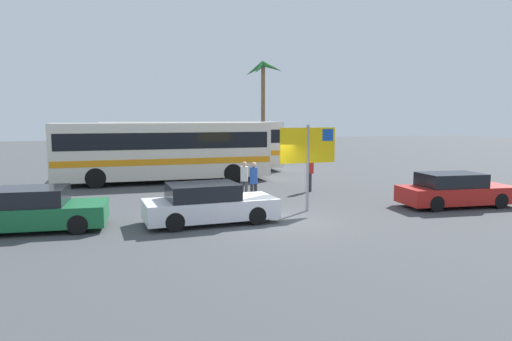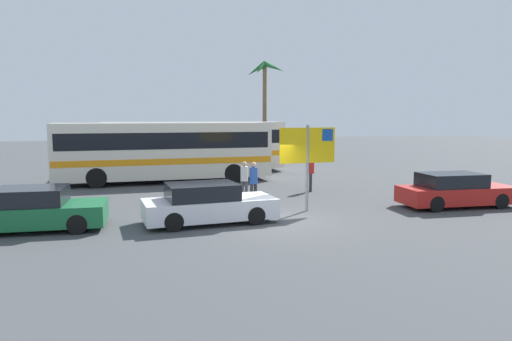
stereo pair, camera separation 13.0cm
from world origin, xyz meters
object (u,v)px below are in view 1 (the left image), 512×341
object	(u,v)px
pedestrian_by_bus	(254,179)
bus_rear_coach	(193,144)
car_red	(455,190)
pedestrian_near_sign	(310,169)
pedestrian_crossing_lot	(244,177)
ferry_sign	(309,149)
car_green	(37,210)
car_white	(208,204)
bus_front_coach	(164,149)

from	to	relation	value
pedestrian_by_bus	bus_rear_coach	bearing A→B (deg)	167.08
car_red	pedestrian_near_sign	world-z (taller)	pedestrian_near_sign
pedestrian_crossing_lot	ferry_sign	bearing A→B (deg)	56.31
bus_rear_coach	car_green	xyz separation A→B (m)	(-7.17, -13.62, -1.15)
ferry_sign	pedestrian_by_bus	xyz separation A→B (m)	(-1.55, 1.90, -1.32)
car_white	bus_rear_coach	bearing A→B (deg)	79.32
car_green	car_white	size ratio (longest dim) A/B	0.93
ferry_sign	pedestrian_by_bus	world-z (taller)	ferry_sign
bus_rear_coach	car_red	size ratio (longest dim) A/B	2.46
bus_rear_coach	car_red	bearing A→B (deg)	-61.26
car_white	pedestrian_by_bus	xyz separation A→B (m)	(2.41, 2.77, 0.37)
pedestrian_near_sign	pedestrian_crossing_lot	bearing A→B (deg)	-136.33
bus_front_coach	pedestrian_near_sign	bearing A→B (deg)	-40.17
car_green	car_red	size ratio (longest dim) A/B	0.90
bus_front_coach	ferry_sign	size ratio (longest dim) A/B	3.50
car_white	car_red	bearing A→B (deg)	-3.26
bus_front_coach	car_red	size ratio (longest dim) A/B	2.46
bus_rear_coach	ferry_sign	xyz separation A→B (m)	(2.03, -13.34, 0.54)
pedestrian_near_sign	car_white	bearing A→B (deg)	-113.01
car_red	pedestrian_crossing_lot	xyz separation A→B (m)	(-7.41, 3.99, 0.31)
bus_front_coach	bus_rear_coach	distance (m)	4.54
car_green	pedestrian_crossing_lot	size ratio (longest dim) A/B	2.54
bus_front_coach	car_green	world-z (taller)	bus_front_coach
bus_rear_coach	pedestrian_by_bus	xyz separation A→B (m)	(0.48, -11.44, -0.78)
car_green	pedestrian_by_bus	distance (m)	7.96
car_red	bus_front_coach	bearing A→B (deg)	138.97
ferry_sign	bus_front_coach	bearing A→B (deg)	112.36
car_white	pedestrian_near_sign	world-z (taller)	pedestrian_near_sign
bus_front_coach	bus_rear_coach	world-z (taller)	same
bus_front_coach	car_red	bearing A→B (deg)	-45.70
car_red	car_white	world-z (taller)	same
car_white	pedestrian_by_bus	size ratio (longest dim) A/B	2.58
car_red	car_green	bearing A→B (deg)	-177.80
ferry_sign	car_red	bearing A→B (deg)	-11.20
bus_rear_coach	car_white	size ratio (longest dim) A/B	2.55
bus_front_coach	car_green	bearing A→B (deg)	-116.97
pedestrian_crossing_lot	car_green	bearing A→B (deg)	-37.67
bus_rear_coach	pedestrian_crossing_lot	bearing A→B (deg)	-87.68
pedestrian_crossing_lot	bus_front_coach	bearing A→B (deg)	-128.64
bus_rear_coach	car_green	distance (m)	15.43
pedestrian_crossing_lot	pedestrian_near_sign	size ratio (longest dim) A/B	0.91
bus_front_coach	pedestrian_crossing_lot	distance (m)	6.91
bus_front_coach	ferry_sign	bearing A→B (deg)	-65.52
bus_front_coach	car_red	xyz separation A→B (m)	(10.07, -10.32, -1.15)
bus_front_coach	pedestrian_near_sign	xyz separation A→B (m)	(6.19, -5.23, -0.73)
car_white	pedestrian_crossing_lot	distance (m)	4.59
ferry_sign	car_green	bearing A→B (deg)	179.60
bus_front_coach	car_white	distance (m)	10.34
bus_rear_coach	car_red	world-z (taller)	bus_rear_coach
ferry_sign	car_white	world-z (taller)	ferry_sign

